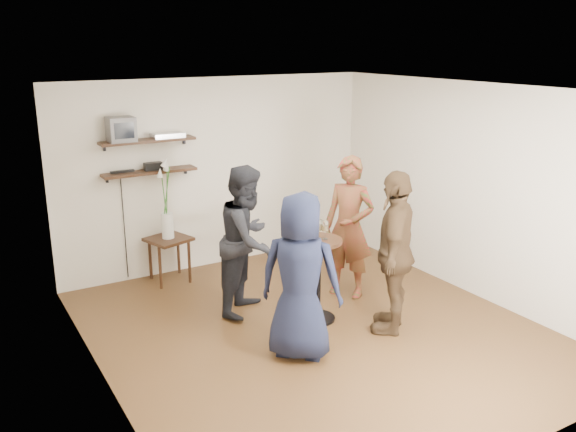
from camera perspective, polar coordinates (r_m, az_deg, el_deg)
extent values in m
cube|color=#3E2614|center=(6.81, 2.64, -10.80)|extent=(4.50, 5.00, 0.04)
cube|color=white|center=(6.09, 2.96, 11.93)|extent=(4.50, 5.00, 0.04)
cube|color=beige|center=(8.48, -6.62, 4.03)|extent=(4.50, 0.04, 2.60)
cube|color=beige|center=(4.57, 20.59, -7.72)|extent=(4.50, 0.04, 2.60)
cube|color=beige|center=(5.47, -17.53, -3.47)|extent=(0.04, 5.00, 2.60)
cube|color=beige|center=(7.77, 16.93, 2.31)|extent=(0.04, 5.00, 2.60)
cube|color=black|center=(7.90, -12.99, 6.89)|extent=(1.20, 0.25, 0.04)
cube|color=black|center=(7.97, -12.81, 4.05)|extent=(1.20, 0.25, 0.04)
cube|color=#59595B|center=(7.78, -15.39, 7.84)|extent=(0.32, 0.30, 0.30)
cube|color=silver|center=(7.97, -11.20, 7.42)|extent=(0.40, 0.24, 0.06)
cube|color=black|center=(7.97, -12.52, 4.56)|extent=(0.22, 0.10, 0.10)
cube|color=black|center=(7.92, -15.26, 4.04)|extent=(0.30, 0.05, 0.03)
cube|color=black|center=(8.07, -11.13, -2.15)|extent=(0.62, 0.62, 0.04)
cylinder|color=black|center=(7.94, -11.87, -4.79)|extent=(0.04, 0.04, 0.55)
cylinder|color=black|center=(8.06, -9.21, -4.32)|extent=(0.04, 0.04, 0.55)
cylinder|color=black|center=(8.29, -12.77, -3.93)|extent=(0.04, 0.04, 0.55)
cylinder|color=black|center=(8.41, -10.21, -3.49)|extent=(0.04, 0.04, 0.55)
cylinder|color=silver|center=(8.02, -11.20, -0.89)|extent=(0.16, 0.16, 0.33)
cylinder|color=#26661D|center=(7.92, -11.47, 1.43)|extent=(0.01, 0.08, 0.61)
cone|color=silver|center=(7.82, -11.89, 4.02)|extent=(0.08, 0.10, 0.13)
cylinder|color=#26661D|center=(7.93, -11.27, 1.71)|extent=(0.04, 0.06, 0.68)
cone|color=silver|center=(7.87, -11.27, 4.62)|extent=(0.12, 0.14, 0.14)
cylinder|color=#26661D|center=(7.90, -11.32, 1.89)|extent=(0.11, 0.09, 0.74)
cone|color=silver|center=(7.78, -11.42, 4.97)|extent=(0.14, 0.14, 0.14)
cylinder|color=black|center=(6.70, 2.85, -2.33)|extent=(0.53, 0.53, 0.04)
cylinder|color=black|center=(6.86, 2.80, -6.03)|extent=(0.07, 0.07, 0.89)
cylinder|color=black|center=(7.05, 2.75, -9.50)|extent=(0.41, 0.41, 0.03)
cylinder|color=silver|center=(6.62, 2.53, -2.36)|extent=(0.06, 0.06, 0.00)
cylinder|color=silver|center=(6.61, 2.54, -1.94)|extent=(0.01, 0.01, 0.10)
cylinder|color=silver|center=(6.57, 2.55, -1.06)|extent=(0.07, 0.07, 0.12)
cylinder|color=#DCB35A|center=(6.58, 2.55, -1.26)|extent=(0.07, 0.07, 0.06)
cylinder|color=silver|center=(6.70, 3.48, -2.16)|extent=(0.06, 0.06, 0.00)
cylinder|color=silver|center=(6.68, 3.49, -1.77)|extent=(0.01, 0.01, 0.09)
cylinder|color=silver|center=(6.65, 3.50, -0.93)|extent=(0.07, 0.07, 0.11)
cylinder|color=#DCB35A|center=(6.66, 3.50, -1.13)|extent=(0.06, 0.06, 0.06)
cylinder|color=silver|center=(6.73, 2.50, -2.05)|extent=(0.05, 0.05, 0.00)
cylinder|color=silver|center=(6.72, 2.51, -1.70)|extent=(0.01, 0.01, 0.08)
cylinder|color=silver|center=(6.69, 2.52, -0.97)|extent=(0.06, 0.06, 0.10)
cylinder|color=#DCB35A|center=(6.70, 2.52, -1.14)|extent=(0.06, 0.06, 0.05)
cylinder|color=silver|center=(6.72, 2.89, -2.09)|extent=(0.06, 0.06, 0.00)
cylinder|color=silver|center=(6.70, 2.90, -1.69)|extent=(0.01, 0.01, 0.09)
cylinder|color=silver|center=(6.67, 2.91, -0.83)|extent=(0.07, 0.07, 0.12)
cylinder|color=#DCB35A|center=(6.68, 2.91, -1.03)|extent=(0.07, 0.07, 0.06)
imported|color=red|center=(7.45, 5.72, -1.05)|extent=(0.68, 0.76, 1.75)
imported|color=black|center=(6.98, -3.80, -2.24)|extent=(1.07, 1.05, 1.73)
imported|color=black|center=(5.97, 1.16, -5.70)|extent=(0.96, 0.97, 1.69)
imported|color=#402D1B|center=(6.60, 9.97, -3.35)|extent=(1.06, 1.04, 1.78)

